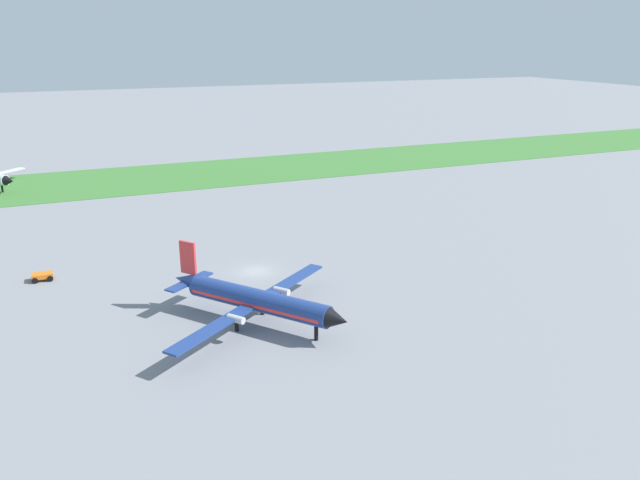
% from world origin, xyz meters
% --- Properties ---
extents(ground_plane, '(600.00, 600.00, 0.00)m').
position_xyz_m(ground_plane, '(0.00, 0.00, 0.00)').
color(ground_plane, gray).
extents(grass_taxiway_strip, '(360.00, 28.00, 0.08)m').
position_xyz_m(grass_taxiway_strip, '(0.00, 60.21, 0.04)').
color(grass_taxiway_strip, '#3D7533').
rests_on(grass_taxiway_strip, ground_plane).
extents(airplane_foreground_turboprop, '(20.74, 18.41, 7.45)m').
position_xyz_m(airplane_foreground_turboprop, '(-4.45, -14.34, 2.73)').
color(airplane_foreground_turboprop, navy).
rests_on(airplane_foreground_turboprop, ground_plane).
extents(baggage_cart_near_gate, '(2.40, 1.76, 0.90)m').
position_xyz_m(baggage_cart_near_gate, '(-24.60, 7.13, 0.57)').
color(baggage_cart_near_gate, orange).
rests_on(baggage_cart_near_gate, ground_plane).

